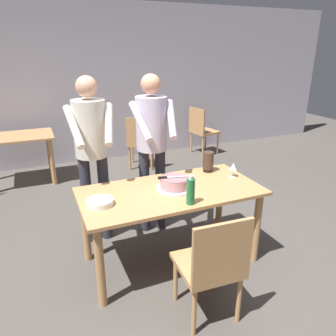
% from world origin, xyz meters
% --- Properties ---
extents(ground_plane, '(14.00, 14.00, 0.00)m').
position_xyz_m(ground_plane, '(0.00, 0.00, 0.00)').
color(ground_plane, '#4C4742').
extents(back_wall, '(10.00, 0.12, 2.70)m').
position_xyz_m(back_wall, '(0.00, 3.38, 1.35)').
color(back_wall, '#ADA8B2').
rests_on(back_wall, ground_plane).
extents(main_dining_table, '(1.63, 0.81, 0.75)m').
position_xyz_m(main_dining_table, '(0.00, 0.00, 0.64)').
color(main_dining_table, tan).
rests_on(main_dining_table, ground_plane).
extents(cake_on_platter, '(0.34, 0.34, 0.11)m').
position_xyz_m(cake_on_platter, '(0.04, 0.01, 0.80)').
color(cake_on_platter, silver).
rests_on(cake_on_platter, main_dining_table).
extents(cake_knife, '(0.27, 0.08, 0.02)m').
position_xyz_m(cake_knife, '(-0.03, 0.03, 0.87)').
color(cake_knife, silver).
rests_on(cake_knife, cake_on_platter).
extents(plate_stack, '(0.22, 0.22, 0.05)m').
position_xyz_m(plate_stack, '(-0.65, -0.05, 0.78)').
color(plate_stack, white).
rests_on(plate_stack, main_dining_table).
extents(wine_glass_near, '(0.08, 0.08, 0.14)m').
position_xyz_m(wine_glass_near, '(0.69, 0.05, 0.85)').
color(wine_glass_near, silver).
rests_on(wine_glass_near, main_dining_table).
extents(water_bottle, '(0.07, 0.07, 0.25)m').
position_xyz_m(water_bottle, '(0.04, -0.31, 0.86)').
color(water_bottle, '#1E6B38').
rests_on(water_bottle, main_dining_table).
extents(hurricane_lamp, '(0.11, 0.11, 0.21)m').
position_xyz_m(hurricane_lamp, '(0.54, 0.27, 0.86)').
color(hurricane_lamp, black).
rests_on(hurricane_lamp, main_dining_table).
extents(person_cutting_cake, '(0.47, 0.56, 1.72)m').
position_xyz_m(person_cutting_cake, '(0.05, 0.61, 1.08)').
color(person_cutting_cake, '#2D2D38').
rests_on(person_cutting_cake, ground_plane).
extents(person_standing_beside, '(0.47, 0.56, 1.72)m').
position_xyz_m(person_standing_beside, '(-0.57, 0.64, 1.08)').
color(person_standing_beside, '#2D2D38').
rests_on(person_standing_beside, ground_plane).
extents(chair_near_side, '(0.47, 0.47, 0.90)m').
position_xyz_m(chair_near_side, '(-0.01, -0.78, 0.49)').
color(chair_near_side, tan).
rests_on(chair_near_side, ground_plane).
extents(background_table, '(1.00, 0.70, 0.74)m').
position_xyz_m(background_table, '(-1.30, 2.68, 0.58)').
color(background_table, tan).
rests_on(background_table, ground_plane).
extents(background_chair_0, '(0.58, 0.58, 0.90)m').
position_xyz_m(background_chair_0, '(0.57, 2.56, 0.49)').
color(background_chair_0, tan).
rests_on(background_chair_0, ground_plane).
extents(background_chair_2, '(0.51, 0.51, 0.90)m').
position_xyz_m(background_chair_2, '(1.89, 2.85, 0.49)').
color(background_chair_2, tan).
rests_on(background_chair_2, ground_plane).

